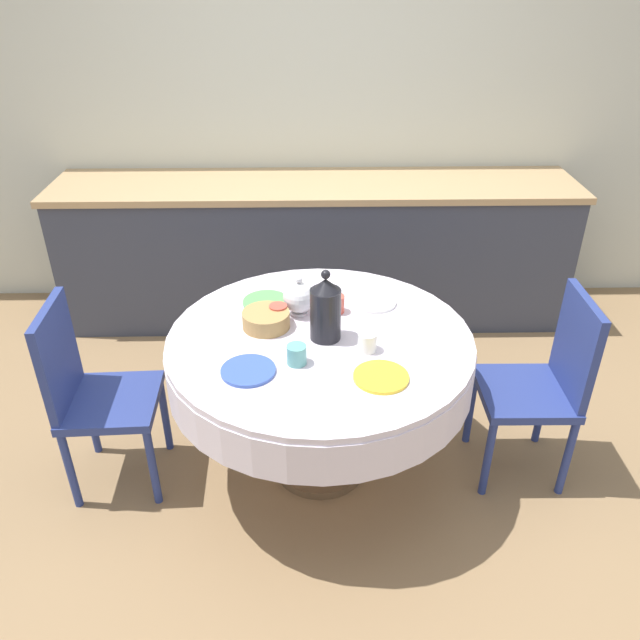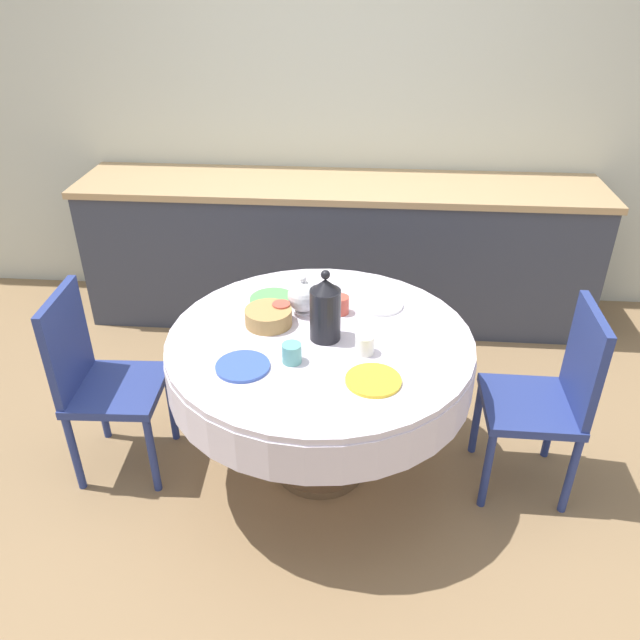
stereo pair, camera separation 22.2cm
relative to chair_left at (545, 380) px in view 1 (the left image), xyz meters
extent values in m
plane|color=#8E704C|center=(-1.00, 0.01, -0.51)|extent=(12.00, 12.00, 0.00)
cube|color=beige|center=(-1.00, 1.84, 0.79)|extent=(7.00, 0.05, 2.60)
cube|color=#383D4C|center=(-1.00, 1.50, -0.07)|extent=(3.20, 0.60, 0.88)
cube|color=tan|center=(-1.00, 1.50, 0.39)|extent=(3.24, 0.64, 0.04)
cylinder|color=brown|center=(-1.00, 0.01, -0.49)|extent=(0.44, 0.44, 0.04)
cylinder|color=brown|center=(-1.00, 0.01, -0.22)|extent=(0.11, 0.11, 0.49)
cylinder|color=silver|center=(-1.00, 0.01, 0.11)|extent=(1.31, 1.31, 0.18)
cylinder|color=silver|center=(-1.00, 0.01, 0.22)|extent=(1.30, 1.30, 0.03)
cube|color=navy|center=(-0.08, 0.00, -0.07)|extent=(0.40, 0.40, 0.04)
cube|color=navy|center=(0.10, 0.00, 0.18)|extent=(0.04, 0.38, 0.46)
cylinder|color=navy|center=(-0.26, -0.17, -0.30)|extent=(0.04, 0.04, 0.42)
cylinder|color=navy|center=(-0.25, 0.18, -0.30)|extent=(0.04, 0.04, 0.42)
cylinder|color=navy|center=(0.10, -0.18, -0.30)|extent=(0.04, 0.04, 0.42)
cylinder|color=navy|center=(0.10, 0.18, -0.30)|extent=(0.04, 0.04, 0.42)
cube|color=navy|center=(-1.91, -0.03, -0.07)|extent=(0.42, 0.42, 0.04)
cube|color=navy|center=(-2.10, -0.04, 0.18)|extent=(0.05, 0.38, 0.46)
cylinder|color=navy|center=(-1.75, 0.16, -0.30)|extent=(0.04, 0.04, 0.42)
cylinder|color=navy|center=(-1.73, -0.20, -0.30)|extent=(0.04, 0.04, 0.42)
cylinder|color=navy|center=(-2.10, 0.14, -0.30)|extent=(0.04, 0.04, 0.42)
cylinder|color=navy|center=(-2.08, -0.21, -0.30)|extent=(0.04, 0.04, 0.42)
cylinder|color=#3856AD|center=(-1.28, -0.24, 0.24)|extent=(0.21, 0.21, 0.01)
cylinder|color=#5BA39E|center=(-1.09, -0.19, 0.27)|extent=(0.08, 0.08, 0.08)
cylinder|color=yellow|center=(-0.77, -0.29, 0.24)|extent=(0.21, 0.21, 0.01)
cylinder|color=white|center=(-0.81, -0.10, 0.27)|extent=(0.08, 0.08, 0.08)
cylinder|color=#5BA85B|center=(-1.24, 0.30, 0.24)|extent=(0.21, 0.21, 0.01)
cylinder|color=#CC4C3D|center=(-1.18, 0.14, 0.27)|extent=(0.08, 0.08, 0.08)
cylinder|color=white|center=(-0.74, 0.30, 0.24)|extent=(0.21, 0.21, 0.01)
cylinder|color=#CC4C3D|center=(-0.92, 0.22, 0.27)|extent=(0.08, 0.08, 0.08)
cylinder|color=black|center=(-0.97, 0.00, 0.35)|extent=(0.13, 0.13, 0.23)
cone|color=black|center=(-0.97, 0.00, 0.48)|extent=(0.12, 0.12, 0.05)
sphere|color=black|center=(-0.97, 0.00, 0.53)|extent=(0.04, 0.04, 0.04)
cylinder|color=white|center=(-1.09, 0.21, 0.24)|extent=(0.08, 0.08, 0.01)
sphere|color=white|center=(-1.09, 0.21, 0.32)|extent=(0.14, 0.14, 0.14)
cylinder|color=white|center=(-1.00, 0.21, 0.32)|extent=(0.08, 0.03, 0.05)
sphere|color=white|center=(-1.09, 0.21, 0.40)|extent=(0.03, 0.03, 0.03)
cylinder|color=#AD844C|center=(-1.23, 0.09, 0.27)|extent=(0.21, 0.21, 0.07)
camera|label=1|loc=(-1.04, -2.22, 1.64)|focal=35.00mm
camera|label=2|loc=(-0.82, -2.21, 1.64)|focal=35.00mm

